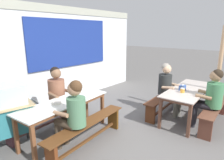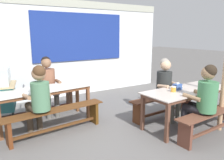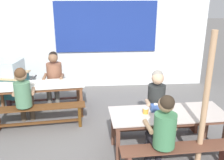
{
  "view_description": "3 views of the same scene",
  "coord_description": "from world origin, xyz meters",
  "px_view_note": "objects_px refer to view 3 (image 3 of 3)",
  "views": [
    {
      "loc": [
        -3.14,
        -1.88,
        2.02
      ],
      "look_at": [
        -0.18,
        0.62,
        1.05
      ],
      "focal_mm": 31.13,
      "sensor_mm": 36.0,
      "label": 1
    },
    {
      "loc": [
        -2.09,
        -3.19,
        1.78
      ],
      "look_at": [
        0.04,
        0.28,
        0.92
      ],
      "focal_mm": 35.02,
      "sensor_mm": 36.0,
      "label": 2
    },
    {
      "loc": [
        0.1,
        -4.14,
        2.65
      ],
      "look_at": [
        0.45,
        0.59,
        0.95
      ],
      "focal_mm": 40.92,
      "sensor_mm": 36.0,
      "label": 3
    }
  ],
  "objects_px": {
    "bench_near_back": "(157,119)",
    "person_near_front": "(163,128)",
    "bench_far_front": "(39,114)",
    "person_center_facing": "(54,75)",
    "person_right_near_table": "(157,100)",
    "condiment_jar": "(146,111)",
    "dining_table_far": "(40,87)",
    "person_left_back_turned": "(23,93)",
    "wooden_support_post": "(205,106)",
    "bench_near_front": "(178,156)",
    "dining_table_near": "(168,117)",
    "bench_far_back": "(43,92)",
    "tissue_box": "(155,108)",
    "soup_bowl": "(32,83)"
  },
  "relations": [
    {
      "from": "bench_near_back",
      "to": "person_near_front",
      "type": "distance_m",
      "value": 1.19
    },
    {
      "from": "bench_far_front",
      "to": "person_center_facing",
      "type": "bearing_deg",
      "value": 80.59
    },
    {
      "from": "person_right_near_table",
      "to": "condiment_jar",
      "type": "bearing_deg",
      "value": -122.53
    },
    {
      "from": "dining_table_far",
      "to": "person_left_back_turned",
      "type": "bearing_deg",
      "value": -112.03
    },
    {
      "from": "person_center_facing",
      "to": "person_left_back_turned",
      "type": "xyz_separation_m",
      "value": [
        -0.45,
        -1.05,
        -0.0
      ]
    },
    {
      "from": "condiment_jar",
      "to": "wooden_support_post",
      "type": "distance_m",
      "value": 0.95
    },
    {
      "from": "bench_near_front",
      "to": "person_near_front",
      "type": "relative_size",
      "value": 1.36
    },
    {
      "from": "dining_table_near",
      "to": "person_near_front",
      "type": "bearing_deg",
      "value": -113.65
    },
    {
      "from": "bench_far_back",
      "to": "tissue_box",
      "type": "height_order",
      "value": "tissue_box"
    },
    {
      "from": "bench_far_back",
      "to": "bench_near_front",
      "type": "relative_size",
      "value": 1.07
    },
    {
      "from": "bench_far_back",
      "to": "bench_far_front",
      "type": "distance_m",
      "value": 1.15
    },
    {
      "from": "tissue_box",
      "to": "dining_table_near",
      "type": "bearing_deg",
      "value": -23.95
    },
    {
      "from": "dining_table_near",
      "to": "person_right_near_table",
      "type": "xyz_separation_m",
      "value": [
        -0.06,
        0.5,
        0.08
      ]
    },
    {
      "from": "bench_near_front",
      "to": "wooden_support_post",
      "type": "height_order",
      "value": "wooden_support_post"
    },
    {
      "from": "dining_table_near",
      "to": "person_right_near_table",
      "type": "height_order",
      "value": "person_right_near_table"
    },
    {
      "from": "dining_table_near",
      "to": "condiment_jar",
      "type": "height_order",
      "value": "condiment_jar"
    },
    {
      "from": "bench_far_back",
      "to": "tissue_box",
      "type": "xyz_separation_m",
      "value": [
        2.22,
        -2.01,
        0.47
      ]
    },
    {
      "from": "bench_near_front",
      "to": "person_left_back_turned",
      "type": "xyz_separation_m",
      "value": [
        -2.6,
        1.58,
        0.44
      ]
    },
    {
      "from": "person_near_front",
      "to": "person_left_back_turned",
      "type": "bearing_deg",
      "value": 147.03
    },
    {
      "from": "bench_far_back",
      "to": "person_left_back_turned",
      "type": "relative_size",
      "value": 1.48
    },
    {
      "from": "wooden_support_post",
      "to": "bench_near_front",
      "type": "bearing_deg",
      "value": -167.38
    },
    {
      "from": "dining_table_far",
      "to": "tissue_box",
      "type": "distance_m",
      "value": 2.61
    },
    {
      "from": "tissue_box",
      "to": "person_left_back_turned",
      "type": "bearing_deg",
      "value": 158.87
    },
    {
      "from": "bench_far_front",
      "to": "bench_far_back",
      "type": "bearing_deg",
      "value": 95.41
    },
    {
      "from": "person_near_front",
      "to": "condiment_jar",
      "type": "bearing_deg",
      "value": 105.06
    },
    {
      "from": "person_center_facing",
      "to": "wooden_support_post",
      "type": "distance_m",
      "value": 3.58
    },
    {
      "from": "dining_table_near",
      "to": "person_right_near_table",
      "type": "bearing_deg",
      "value": 97.1
    },
    {
      "from": "person_right_near_table",
      "to": "tissue_box",
      "type": "xyz_separation_m",
      "value": [
        -0.13,
        -0.41,
        0.05
      ]
    },
    {
      "from": "bench_far_front",
      "to": "bench_near_front",
      "type": "height_order",
      "value": "same"
    },
    {
      "from": "bench_far_front",
      "to": "soup_bowl",
      "type": "distance_m",
      "value": 0.76
    },
    {
      "from": "dining_table_far",
      "to": "person_right_near_table",
      "type": "relative_size",
      "value": 1.51
    },
    {
      "from": "dining_table_far",
      "to": "condiment_jar",
      "type": "distance_m",
      "value": 2.5
    },
    {
      "from": "dining_table_far",
      "to": "bench_far_front",
      "type": "bearing_deg",
      "value": -84.59
    },
    {
      "from": "bench_far_back",
      "to": "condiment_jar",
      "type": "height_order",
      "value": "condiment_jar"
    },
    {
      "from": "person_center_facing",
      "to": "bench_near_back",
      "type": "bearing_deg",
      "value": -35.21
    },
    {
      "from": "dining_table_near",
      "to": "person_center_facing",
      "type": "height_order",
      "value": "person_center_facing"
    },
    {
      "from": "bench_near_back",
      "to": "condiment_jar",
      "type": "relative_size",
      "value": 17.42
    },
    {
      "from": "dining_table_far",
      "to": "person_near_front",
      "type": "distance_m",
      "value": 2.96
    },
    {
      "from": "wooden_support_post",
      "to": "person_right_near_table",
      "type": "bearing_deg",
      "value": 113.4
    },
    {
      "from": "dining_table_near",
      "to": "bench_near_back",
      "type": "distance_m",
      "value": 0.67
    },
    {
      "from": "bench_near_front",
      "to": "bench_far_back",
      "type": "bearing_deg",
      "value": 132.5
    },
    {
      "from": "bench_far_back",
      "to": "soup_bowl",
      "type": "relative_size",
      "value": 11.67
    },
    {
      "from": "dining_table_far",
      "to": "soup_bowl",
      "type": "distance_m",
      "value": 0.19
    },
    {
      "from": "bench_near_back",
      "to": "person_near_front",
      "type": "relative_size",
      "value": 1.37
    },
    {
      "from": "bench_near_front",
      "to": "bench_near_back",
      "type": "bearing_deg",
      "value": 92.61
    },
    {
      "from": "person_center_facing",
      "to": "bench_far_front",
      "type": "bearing_deg",
      "value": -99.41
    },
    {
      "from": "bench_near_back",
      "to": "bench_near_front",
      "type": "height_order",
      "value": "same"
    },
    {
      "from": "person_near_front",
      "to": "wooden_support_post",
      "type": "bearing_deg",
      "value": 2.0
    },
    {
      "from": "person_center_facing",
      "to": "tissue_box",
      "type": "height_order",
      "value": "person_center_facing"
    },
    {
      "from": "condiment_jar",
      "to": "bench_far_front",
      "type": "bearing_deg",
      "value": 154.21
    }
  ]
}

